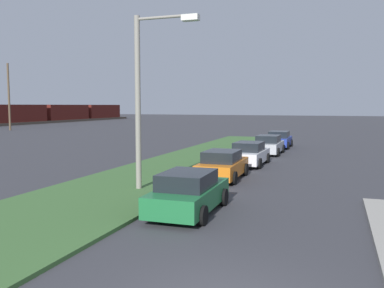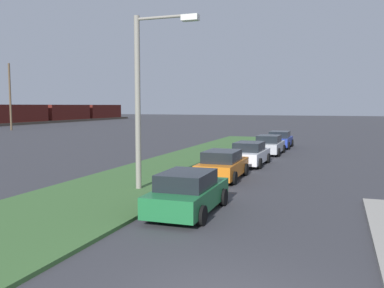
% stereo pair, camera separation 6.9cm
% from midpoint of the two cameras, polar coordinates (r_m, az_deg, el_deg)
% --- Properties ---
extents(grass_median, '(60.00, 6.00, 0.12)m').
position_cam_midpoint_polar(grass_median, '(19.61, -8.58, -5.47)').
color(grass_median, '#3D6633').
rests_on(grass_median, ground).
extents(parked_car_green, '(4.33, 2.08, 1.47)m').
position_cam_midpoint_polar(parked_car_green, '(14.33, -0.61, -6.77)').
color(parked_car_green, '#1E6B38').
rests_on(parked_car_green, ground).
extents(parked_car_orange, '(4.33, 2.07, 1.47)m').
position_cam_midpoint_polar(parked_car_orange, '(20.87, 4.17, -2.94)').
color(parked_car_orange, orange).
rests_on(parked_car_orange, ground).
extents(parked_car_white, '(4.33, 2.08, 1.47)m').
position_cam_midpoint_polar(parked_car_white, '(25.89, 7.89, -1.36)').
color(parked_car_white, silver).
rests_on(parked_car_white, ground).
extents(parked_car_silver, '(4.32, 2.05, 1.47)m').
position_cam_midpoint_polar(parked_car_silver, '(31.97, 10.54, -0.13)').
color(parked_car_silver, '#B2B5BA').
rests_on(parked_car_silver, ground).
extents(parked_car_blue, '(4.30, 2.03, 1.47)m').
position_cam_midpoint_polar(parked_car_blue, '(37.12, 11.98, 0.60)').
color(parked_car_blue, '#23389E').
rests_on(parked_car_blue, ground).
extents(streetlight, '(0.36, 2.87, 7.50)m').
position_cam_midpoint_polar(streetlight, '(17.69, -6.63, 7.47)').
color(streetlight, gray).
rests_on(streetlight, ground).
extents(distant_utility_pole, '(0.30, 0.30, 10.00)m').
position_cam_midpoint_polar(distant_utility_pole, '(67.61, -24.13, 5.99)').
color(distant_utility_pole, brown).
rests_on(distant_utility_pole, ground).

